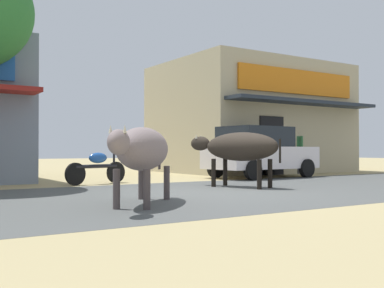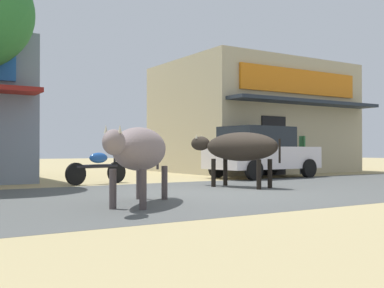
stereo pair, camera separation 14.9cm
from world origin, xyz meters
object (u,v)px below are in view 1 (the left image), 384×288
parked_hatchback_car (260,152)px  cow_far_dark (239,147)px  pedestrian_by_shop (297,148)px  parked_motorcycle (97,166)px  cow_near_brown (143,150)px

parked_hatchback_car → cow_far_dark: (-3.03, -2.76, 0.12)m
parked_hatchback_car → pedestrian_by_shop: size_ratio=2.37×
cow_far_dark → pedestrian_by_shop: size_ratio=1.52×
parked_hatchback_car → pedestrian_by_shop: parked_hatchback_car is taller
parked_motorcycle → pedestrian_by_shop: 8.35m
cow_near_brown → pedestrian_by_shop: 11.05m
parked_hatchback_car → pedestrian_by_shop: 3.00m
cow_near_brown → pedestrian_by_shop: pedestrian_by_shop is taller
parked_hatchback_car → cow_far_dark: bearing=-137.7°
parked_hatchback_car → pedestrian_by_shop: (2.79, 1.12, 0.12)m
cow_near_brown → cow_far_dark: (3.57, 1.96, 0.06)m
parked_hatchback_car → cow_far_dark: 4.10m
pedestrian_by_shop → cow_near_brown: bearing=-148.1°
parked_motorcycle → cow_near_brown: (-1.11, -4.83, 0.44)m
parked_motorcycle → cow_near_brown: size_ratio=0.76×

